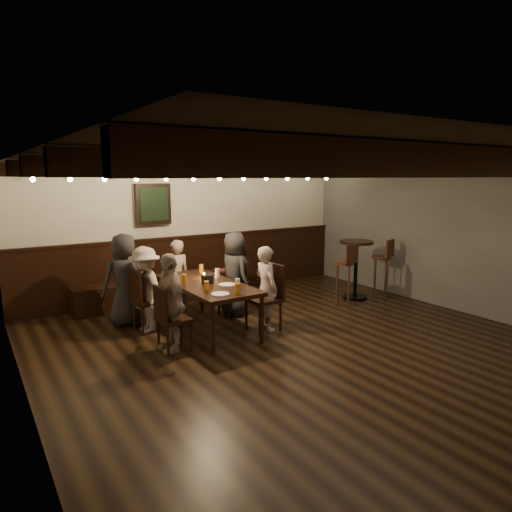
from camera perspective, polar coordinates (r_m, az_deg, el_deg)
room at (r=7.46m, az=-5.69°, el=0.94°), size 7.00×7.00×7.00m
dining_table at (r=6.66m, az=-6.26°, el=-3.83°), size 0.88×1.91×0.71m
chair_left_near at (r=6.88m, az=-13.31°, el=-6.79°), size 0.43×0.43×0.93m
chair_left_far at (r=6.09m, az=-10.32°, el=-9.12°), size 0.40×0.40×0.86m
chair_right_near at (r=7.47m, az=-2.86°, el=-5.33°), size 0.40×0.40×0.87m
chair_right_far at (r=6.73m, az=1.07°, el=-6.77°), size 0.45×0.45×0.97m
person_bench_left at (r=7.14m, az=-16.05°, el=-2.86°), size 0.69×0.45×1.40m
person_bench_centre at (r=7.60m, az=-9.88°, el=-2.55°), size 0.45×0.30×1.22m
person_bench_right at (r=7.86m, az=-3.41°, el=-1.97°), size 0.60×0.47×1.23m
person_left_near at (r=6.78m, az=-13.67°, el=-4.07°), size 0.47×0.81×1.25m
person_left_far at (r=5.96m, az=-10.72°, el=-5.73°), size 0.32×0.76×1.28m
person_right_near at (r=7.39m, az=-2.68°, el=-2.21°), size 0.44×0.67×1.36m
person_right_far at (r=6.66m, az=1.29°, el=-4.05°), size 0.30×0.46×1.25m
pint_a at (r=7.14m, az=-10.85°, el=-1.96°), size 0.07×0.07×0.14m
pint_b at (r=7.31m, az=-6.86°, el=-1.57°), size 0.07×0.07×0.14m
pint_c at (r=6.59m, az=-9.00°, el=-2.89°), size 0.07×0.07×0.14m
pint_d at (r=6.94m, az=-4.83°, el=-2.15°), size 0.07×0.07×0.14m
pint_e at (r=6.14m, az=-6.19°, el=-3.77°), size 0.07×0.07×0.14m
pint_f at (r=6.25m, az=-2.34°, el=-3.47°), size 0.07×0.07×0.14m
pint_g at (r=5.97m, az=-2.34°, el=-4.12°), size 0.07×0.07×0.14m
plate_near at (r=5.97m, az=-4.48°, el=-4.76°), size 0.24×0.24×0.01m
plate_far at (r=6.47m, az=-3.63°, el=-3.60°), size 0.24×0.24×0.01m
condiment_caddy at (r=6.59m, az=-6.08°, el=-2.92°), size 0.15×0.10×0.12m
candle at (r=6.95m, az=-6.52°, el=-2.54°), size 0.05×0.05×0.05m
high_top_table at (r=8.54m, az=12.39°, el=-0.59°), size 0.61×0.61×1.08m
bar_stool_left at (r=8.12m, az=10.85°, el=-3.25°), size 0.35×0.37×1.09m
bar_stool_right at (r=8.86m, az=15.33°, el=-2.33°), size 0.37×0.38×1.09m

